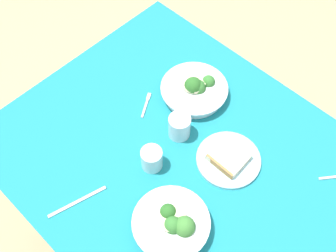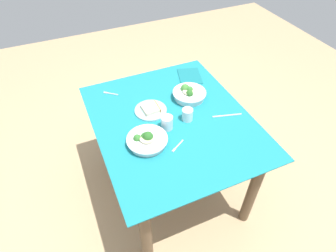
{
  "view_description": "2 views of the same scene",
  "coord_description": "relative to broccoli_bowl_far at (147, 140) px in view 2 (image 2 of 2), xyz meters",
  "views": [
    {
      "loc": [
        0.46,
        -0.52,
        1.97
      ],
      "look_at": [
        -0.09,
        0.04,
        0.77
      ],
      "focal_mm": 45.63,
      "sensor_mm": 36.0,
      "label": 1
    },
    {
      "loc": [
        -1.2,
        0.56,
        1.96
      ],
      "look_at": [
        -0.07,
        0.06,
        0.77
      ],
      "focal_mm": 30.18,
      "sensor_mm": 36.0,
      "label": 2
    }
  ],
  "objects": [
    {
      "name": "water_glass_side",
      "position": [
        0.09,
        -0.31,
        0.01
      ],
      "size": [
        0.07,
        0.07,
        0.08
      ],
      "primitive_type": "cylinder",
      "color": "silver",
      "rests_on": "dining_table"
    },
    {
      "name": "ground_plane",
      "position": [
        0.13,
        -0.22,
        -0.76
      ],
      "size": [
        6.0,
        6.0,
        0.0
      ],
      "primitive_type": "plane",
      "color": "tan"
    },
    {
      "name": "bread_side_plate",
      "position": [
        0.26,
        -0.13,
        -0.02
      ],
      "size": [
        0.21,
        0.21,
        0.04
      ],
      "color": "#99C6D1",
      "rests_on": "dining_table"
    },
    {
      "name": "fork_by_far_bowl",
      "position": [
        -0.09,
        -0.15,
        -0.03
      ],
      "size": [
        0.07,
        0.1,
        0.0
      ],
      "rotation": [
        0.0,
        0.0,
        2.11
      ],
      "color": "#B7B7BC",
      "rests_on": "dining_table"
    },
    {
      "name": "dining_table",
      "position": [
        0.13,
        -0.22,
        -0.15
      ],
      "size": [
        1.16,
        0.97,
        0.73
      ],
      "color": "#197A84",
      "rests_on": "ground_plane"
    },
    {
      "name": "table_knife_left",
      "position": [
        0.02,
        -0.56,
        -0.03
      ],
      "size": [
        0.06,
        0.19,
        0.0
      ],
      "primitive_type": "cube",
      "rotation": [
        0.0,
        0.0,
        1.3
      ],
      "color": "#B7B7BC",
      "rests_on": "dining_table"
    },
    {
      "name": "fork_by_near_bowl",
      "position": [
        0.55,
        0.07,
        -0.03
      ],
      "size": [
        0.08,
        0.09,
        0.0
      ],
      "rotation": [
        0.0,
        0.0,
        0.89
      ],
      "color": "#B7B7BC",
      "rests_on": "dining_table"
    },
    {
      "name": "broccoli_bowl_far",
      "position": [
        0.0,
        0.0,
        0.0
      ],
      "size": [
        0.24,
        0.24,
        0.09
      ],
      "color": "white",
      "rests_on": "dining_table"
    },
    {
      "name": "napkin_folded_upper",
      "position": [
        0.52,
        -0.54,
        -0.03
      ],
      "size": [
        0.25,
        0.22,
        0.01
      ],
      "primitive_type": "cube",
      "rotation": [
        0.0,
        0.0,
        -0.29
      ],
      "color": "#156870",
      "rests_on": "dining_table"
    },
    {
      "name": "broccoli_bowl_near",
      "position": [
        0.29,
        -0.42,
        0.0
      ],
      "size": [
        0.23,
        0.23,
        0.09
      ],
      "color": "white",
      "rests_on": "dining_table"
    },
    {
      "name": "water_glass_center",
      "position": [
        0.07,
        -0.16,
        0.01
      ],
      "size": [
        0.08,
        0.08,
        0.09
      ],
      "primitive_type": "cylinder",
      "color": "silver",
      "rests_on": "dining_table"
    }
  ]
}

